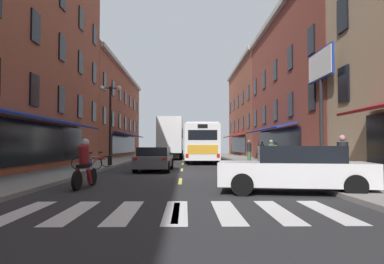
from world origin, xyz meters
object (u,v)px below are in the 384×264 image
Objects in this scene: pedestrian_near at (271,152)px; pedestrian_far at (262,151)px; pedestrian_mid at (343,159)px; street_lamp_twin at (110,121)px; box_truck at (171,139)px; bicycle_near at (97,161)px; motorcycle_rider at (85,167)px; sedan_far at (295,169)px; sedan_near at (154,159)px; pedestrian_rear at (249,151)px; sedan_mid at (175,151)px; billboard_sign at (321,78)px; transit_bus at (201,143)px; bicycle_mid at (87,163)px.

pedestrian_far is at bearing -27.05° from pedestrian_near.
pedestrian_mid is 15.45m from street_lamp_twin.
box_truck is 4.20× the size of pedestrian_mid.
bicycle_near is 10.45m from pedestrian_near.
pedestrian_far is at bearing 83.91° from pedestrian_mid.
sedan_far is at bearing -11.39° from motorcycle_rider.
motorcycle_rider is at bearing -102.09° from sedan_near.
sedan_mid is at bearing 29.13° from pedestrian_rear.
billboard_sign is 1.41× the size of sedan_near.
transit_bus is 15.24m from sedan_mid.
bicycle_mid is 10.72m from pedestrian_near.
box_truck is 17.58m from bicycle_mid.
box_truck is at bearing 75.27° from street_lamp_twin.
billboard_sign is 10.78m from pedestrian_rear.
sedan_mid is at bearing 98.84° from pedestrian_mid.
pedestrian_far is (-0.33, 12.29, -3.87)m from billboard_sign.
sedan_far is 12.00m from bicycle_mid.
box_truck reaches higher than pedestrian_far.
billboard_sign is 3.58× the size of bicycle_mid.
pedestrian_far reaches higher than motorcycle_rider.
pedestrian_near is 1.02× the size of pedestrian_far.
transit_bus is at bearing -62.01° from box_truck.
bicycle_near is 0.33× the size of street_lamp_twin.
pedestrian_rear is (8.36, 15.55, 0.30)m from motorcycle_rider.
pedestrian_near is at bearing -75.10° from sedan_mid.
pedestrian_far is 13.44m from street_lamp_twin.
bicycle_mid is (-0.04, -2.13, 0.00)m from bicycle_near.
street_lamp_twin reaches higher than sedan_near.
pedestrian_far is 0.94× the size of pedestrian_rear.
sedan_near is 10.34m from sedan_far.
street_lamp_twin is at bearing 85.17° from bicycle_mid.
pedestrian_rear is at bearing 31.89° from bicycle_near.
pedestrian_far is at bearing -37.76° from box_truck.
box_truck is at bearing 85.62° from motorcycle_rider.
motorcycle_rider is at bearing -104.21° from transit_bus.
bicycle_mid is at bearing 127.32° from pedestrian_far.
street_lamp_twin reaches higher than motorcycle_rider.
transit_bus is 11.48m from sedan_near.
sedan_near is 1.00× the size of sedan_mid.
box_truck is 16.39m from pedestrian_near.
motorcycle_rider is (-1.85, -24.15, -1.40)m from box_truck.
sedan_mid is (-2.67, 14.97, -0.94)m from transit_bus.
pedestrian_far reaches higher than sedan_mid.
transit_bus is 6.95× the size of bicycle_near.
pedestrian_near is (1.90, 10.58, 0.28)m from sedan_far.
motorcycle_rider is at bearing 176.23° from pedestrian_mid.
billboard_sign is 20.50m from box_truck.
billboard_sign reaches higher than bicycle_mid.
pedestrian_near is 0.96× the size of pedestrian_rear.
pedestrian_rear is at bearing 100.63° from billboard_sign.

